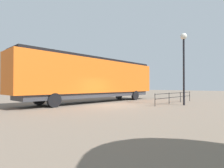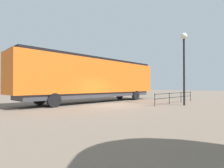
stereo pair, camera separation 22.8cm
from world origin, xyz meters
name	(u,v)px [view 1 (the left image)]	position (x,y,z in m)	size (l,w,h in m)	color
ground_plane	(111,105)	(0.00, 0.00, 0.00)	(120.00, 120.00, 0.00)	#756656
locomotive	(99,78)	(-3.39, 1.64, 2.47)	(2.86, 16.22, 4.44)	orange
lamp_post	(184,54)	(4.42, 4.38, 4.42)	(0.54, 0.54, 6.17)	black
platform_fence	(175,96)	(3.08, 5.61, 0.70)	(0.05, 7.51, 1.05)	black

